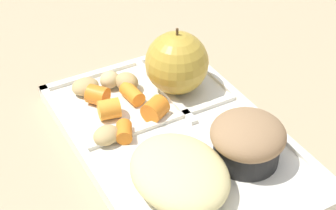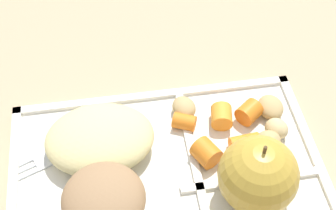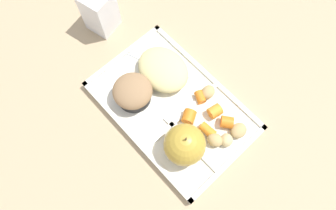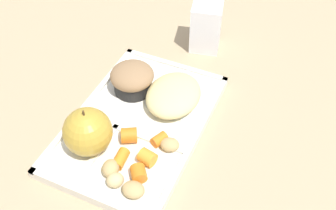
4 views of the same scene
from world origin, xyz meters
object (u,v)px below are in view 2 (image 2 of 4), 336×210
(plastic_fork, at_px, (68,150))
(bran_muffin, at_px, (104,203))
(green_apple, at_px, (258,176))
(lunch_tray, at_px, (168,172))

(plastic_fork, bearing_deg, bran_muffin, 112.84)
(green_apple, relative_size, bran_muffin, 1.09)
(bran_muffin, bearing_deg, plastic_fork, -67.16)
(bran_muffin, bearing_deg, green_apple, 180.00)
(lunch_tray, relative_size, plastic_fork, 2.29)
(lunch_tray, distance_m, green_apple, 0.11)
(lunch_tray, xyz_separation_m, plastic_fork, (0.11, -0.04, 0.01))
(plastic_fork, bearing_deg, green_apple, 155.13)
(green_apple, bearing_deg, bran_muffin, 0.00)
(lunch_tray, distance_m, bran_muffin, 0.10)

